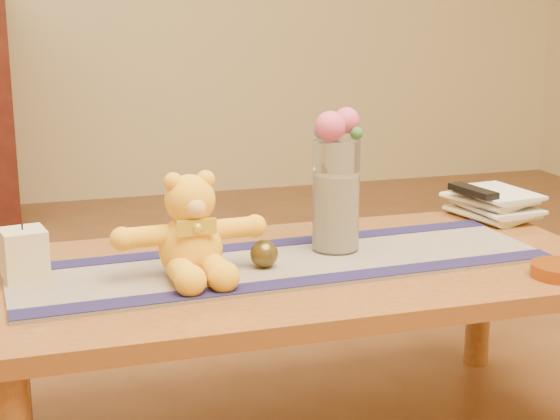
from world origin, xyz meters
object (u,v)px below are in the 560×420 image
object	(u,v)px
tv_remote	(473,191)
glass_vase	(336,196)
bronze_ball	(264,254)
teddy_bear	(190,227)
book_bottom	(469,217)
pillar_candle	(24,254)

from	to	relation	value
tv_remote	glass_vase	bearing A→B (deg)	-169.95
glass_vase	tv_remote	distance (m)	0.48
bronze_ball	tv_remote	distance (m)	0.70
glass_vase	tv_remote	xyz separation A→B (m)	(0.45, 0.16, -0.05)
teddy_bear	book_bottom	size ratio (longest dim) A/B	1.41
teddy_bear	bronze_ball	size ratio (longest dim) A/B	5.07
bronze_ball	book_bottom	world-z (taller)	bronze_ball
glass_vase	bronze_ball	size ratio (longest dim) A/B	4.20
pillar_candle	tv_remote	size ratio (longest dim) A/B	0.67
teddy_bear	pillar_candle	xyz separation A→B (m)	(-0.34, 0.08, -0.05)
pillar_candle	tv_remote	world-z (taller)	pillar_candle
teddy_bear	book_bottom	bearing A→B (deg)	13.63
teddy_bear	bronze_ball	distance (m)	0.18
pillar_candle	book_bottom	size ratio (longest dim) A/B	0.48
glass_vase	tv_remote	bearing A→B (deg)	19.31
teddy_bear	pillar_candle	distance (m)	0.35
glass_vase	bronze_ball	xyz separation A→B (m)	(-0.20, -0.08, -0.10)
pillar_candle	tv_remote	bearing A→B (deg)	8.04
book_bottom	tv_remote	world-z (taller)	tv_remote
teddy_bear	tv_remote	size ratio (longest dim) A/B	1.96
book_bottom	bronze_ball	bearing A→B (deg)	-171.20
teddy_bear	bronze_ball	xyz separation A→B (m)	(0.16, 0.00, -0.08)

